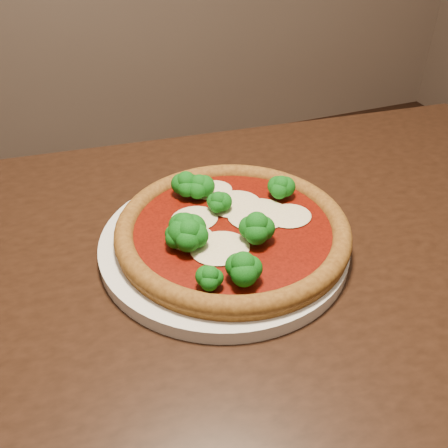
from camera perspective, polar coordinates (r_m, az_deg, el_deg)
name	(u,v)px	position (r m, az deg, el deg)	size (l,w,h in m)	color
dining_table	(215,329)	(0.69, -1.04, -11.90)	(1.25, 0.84, 0.75)	black
plate	(224,243)	(0.65, 0.00, -2.20)	(0.32, 0.32, 0.02)	silver
pizza	(230,227)	(0.63, 0.68, -0.40)	(0.30, 0.30, 0.06)	brown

